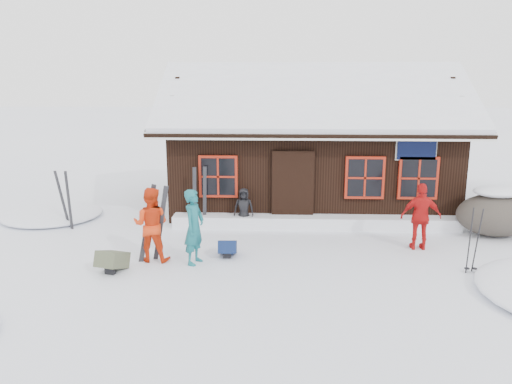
{
  "coord_description": "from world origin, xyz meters",
  "views": [
    {
      "loc": [
        0.48,
        -10.63,
        3.92
      ],
      "look_at": [
        -0.02,
        0.82,
        1.3
      ],
      "focal_mm": 35.0,
      "sensor_mm": 36.0,
      "label": 1
    }
  ],
  "objects_px": {
    "backpack_blue": "(228,250)",
    "backpack_olive": "(113,263)",
    "boulder": "(496,213)",
    "skier_orange_left": "(151,224)",
    "skier_crouched": "(244,208)",
    "skier_teal": "(194,227)",
    "ski_poles": "(473,241)",
    "ski_pair_left": "(154,224)",
    "skier_orange_right": "(421,217)"
  },
  "relations": [
    {
      "from": "skier_orange_left",
      "to": "skier_crouched",
      "type": "bearing_deg",
      "value": -122.43
    },
    {
      "from": "ski_pair_left",
      "to": "backpack_blue",
      "type": "relative_size",
      "value": 3.34
    },
    {
      "from": "skier_orange_left",
      "to": "boulder",
      "type": "distance_m",
      "value": 8.56
    },
    {
      "from": "skier_orange_right",
      "to": "skier_crouched",
      "type": "bearing_deg",
      "value": -18.53
    },
    {
      "from": "skier_crouched",
      "to": "backpack_olive",
      "type": "xyz_separation_m",
      "value": [
        -2.52,
        -3.21,
        -0.37
      ]
    },
    {
      "from": "ski_poles",
      "to": "skier_orange_left",
      "type": "bearing_deg",
      "value": 176.58
    },
    {
      "from": "skier_orange_right",
      "to": "backpack_olive",
      "type": "distance_m",
      "value": 6.98
    },
    {
      "from": "ski_poles",
      "to": "skier_orange_right",
      "type": "bearing_deg",
      "value": 115.61
    },
    {
      "from": "backpack_blue",
      "to": "backpack_olive",
      "type": "height_order",
      "value": "backpack_olive"
    },
    {
      "from": "skier_orange_right",
      "to": "backpack_blue",
      "type": "distance_m",
      "value": 4.54
    },
    {
      "from": "skier_teal",
      "to": "backpack_olive",
      "type": "xyz_separation_m",
      "value": [
        -1.64,
        -0.53,
        -0.65
      ]
    },
    {
      "from": "skier_orange_left",
      "to": "skier_crouched",
      "type": "xyz_separation_m",
      "value": [
        1.84,
        2.55,
        -0.28
      ]
    },
    {
      "from": "skier_orange_left",
      "to": "ski_poles",
      "type": "xyz_separation_m",
      "value": [
        6.75,
        -0.4,
        -0.15
      ]
    },
    {
      "from": "skier_teal",
      "to": "ski_pair_left",
      "type": "height_order",
      "value": "ski_pair_left"
    },
    {
      "from": "skier_teal",
      "to": "skier_crouched",
      "type": "bearing_deg",
      "value": -0.44
    },
    {
      "from": "ski_pair_left",
      "to": "boulder",
      "type": "bearing_deg",
      "value": 12.44
    },
    {
      "from": "backpack_olive",
      "to": "ski_pair_left",
      "type": "bearing_deg",
      "value": 57.23
    },
    {
      "from": "skier_teal",
      "to": "backpack_olive",
      "type": "bearing_deg",
      "value": 125.59
    },
    {
      "from": "skier_crouched",
      "to": "ski_poles",
      "type": "distance_m",
      "value": 5.73
    },
    {
      "from": "skier_crouched",
      "to": "ski_poles",
      "type": "bearing_deg",
      "value": -29.41
    },
    {
      "from": "boulder",
      "to": "backpack_olive",
      "type": "height_order",
      "value": "boulder"
    },
    {
      "from": "skier_teal",
      "to": "backpack_blue",
      "type": "xyz_separation_m",
      "value": [
        0.66,
        0.47,
        -0.68
      ]
    },
    {
      "from": "ski_poles",
      "to": "backpack_olive",
      "type": "bearing_deg",
      "value": -178.01
    },
    {
      "from": "boulder",
      "to": "backpack_olive",
      "type": "relative_size",
      "value": 3.14
    },
    {
      "from": "skier_orange_left",
      "to": "skier_teal",
      "type": "bearing_deg",
      "value": 175.47
    },
    {
      "from": "ski_pair_left",
      "to": "backpack_olive",
      "type": "height_order",
      "value": "ski_pair_left"
    },
    {
      "from": "boulder",
      "to": "backpack_olive",
      "type": "xyz_separation_m",
      "value": [
        -8.95,
        -2.83,
        -0.41
      ]
    },
    {
      "from": "boulder",
      "to": "ski_poles",
      "type": "distance_m",
      "value": 2.99
    },
    {
      "from": "ski_pair_left",
      "to": "ski_poles",
      "type": "relative_size",
      "value": 1.24
    },
    {
      "from": "skier_orange_left",
      "to": "backpack_blue",
      "type": "relative_size",
      "value": 3.13
    },
    {
      "from": "backpack_blue",
      "to": "backpack_olive",
      "type": "relative_size",
      "value": 0.85
    },
    {
      "from": "skier_teal",
      "to": "ski_pair_left",
      "type": "xyz_separation_m",
      "value": [
        -0.9,
        0.13,
        0.02
      ]
    },
    {
      "from": "skier_orange_left",
      "to": "ski_pair_left",
      "type": "relative_size",
      "value": 0.94
    },
    {
      "from": "ski_poles",
      "to": "backpack_olive",
      "type": "relative_size",
      "value": 2.29
    },
    {
      "from": "boulder",
      "to": "ski_poles",
      "type": "bearing_deg",
      "value": -120.78
    },
    {
      "from": "ski_pair_left",
      "to": "backpack_olive",
      "type": "distance_m",
      "value": 1.19
    },
    {
      "from": "skier_orange_right",
      "to": "boulder",
      "type": "xyz_separation_m",
      "value": [
        2.21,
        1.16,
        -0.21
      ]
    },
    {
      "from": "backpack_blue",
      "to": "backpack_olive",
      "type": "xyz_separation_m",
      "value": [
        -2.3,
        -0.99,
        0.02
      ]
    },
    {
      "from": "skier_orange_left",
      "to": "backpack_blue",
      "type": "bearing_deg",
      "value": -164.97
    },
    {
      "from": "skier_crouched",
      "to": "backpack_blue",
      "type": "xyz_separation_m",
      "value": [
        -0.22,
        -2.22,
        -0.4
      ]
    },
    {
      "from": "skier_teal",
      "to": "skier_crouched",
      "type": "relative_size",
      "value": 1.51
    },
    {
      "from": "skier_crouched",
      "to": "ski_poles",
      "type": "height_order",
      "value": "ski_poles"
    },
    {
      "from": "skier_orange_left",
      "to": "backpack_olive",
      "type": "bearing_deg",
      "value": 47.85
    },
    {
      "from": "skier_orange_right",
      "to": "skier_crouched",
      "type": "height_order",
      "value": "skier_orange_right"
    },
    {
      "from": "ski_poles",
      "to": "backpack_blue",
      "type": "distance_m",
      "value": 5.2
    },
    {
      "from": "skier_orange_left",
      "to": "ski_poles",
      "type": "relative_size",
      "value": 1.16
    },
    {
      "from": "skier_orange_right",
      "to": "skier_crouched",
      "type": "distance_m",
      "value": 4.5
    },
    {
      "from": "boulder",
      "to": "ski_pair_left",
      "type": "bearing_deg",
      "value": -165.19
    },
    {
      "from": "skier_orange_left",
      "to": "ski_pair_left",
      "type": "bearing_deg",
      "value": 179.63
    },
    {
      "from": "backpack_blue",
      "to": "skier_orange_left",
      "type": "bearing_deg",
      "value": -170.22
    }
  ]
}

